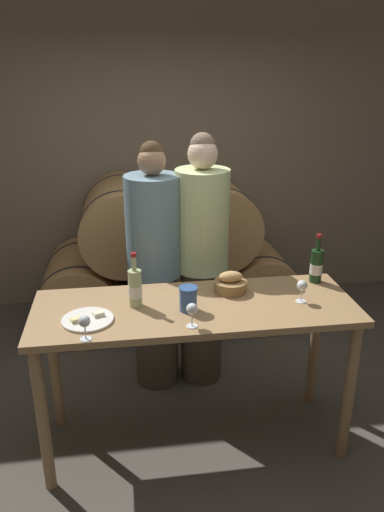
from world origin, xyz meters
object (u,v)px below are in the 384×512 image
Objects in this scene: wine_bottle_white at (135,288)px; wine_glass_far_left at (84,322)px; wine_glass_center at (302,287)px; tasting_table at (195,325)px; person_right at (202,263)px; blue_crock at (188,298)px; bread_basket at (230,284)px; cheese_plate at (88,319)px; wine_bottle_red at (316,266)px; wine_glass_left at (192,310)px; person_left at (155,269)px.

wine_bottle_white is 2.41× the size of wine_glass_far_left.
wine_glass_center is (1.21, 0.25, 0.00)m from wine_glass_far_left.
tasting_table is 1.01× the size of person_right.
person_right is 13.72× the size of wine_glass_center.
blue_crock is 1.05× the size of wine_glass_center.
bread_basket is 0.87m from cheese_plate.
cheese_plate is (-0.75, -0.78, 0.03)m from person_right.
tasting_table is 5.86× the size of wine_bottle_red.
wine_glass_center is (0.37, -0.20, 0.05)m from bread_basket.
blue_crock is 0.66m from wine_glass_center.
person_right reaches higher than wine_glass_left.
person_left is 13.37× the size of wine_glass_center.
wine_bottle_red is at bearing 17.84° from blue_crock.
person_right is (0.33, 0.00, 0.03)m from person_left.
person_left reaches higher than tasting_table.
person_left reaches higher than wine_glass_center.
blue_crock is at bearing -132.17° from tasting_table.
person_right is at bearing 99.50° from bread_basket.
person_right reaches higher than wine_bottle_red.
wine_glass_left is (-0.29, -0.39, 0.05)m from bread_basket.
wine_bottle_red is at bearing 15.38° from tasting_table.
person_right is (0.15, 0.68, 0.11)m from tasting_table.
person_left reaches higher than blue_crock.
blue_crock is at bearing 23.82° from wine_glass_far_left.
bread_basket is at bearing 11.01° from wine_bottle_white.
wine_glass_center is at bearing -57.38° from person_right.
wine_glass_center is at bearing -3.94° from tasting_table.
wine_glass_left is (-0.85, -0.46, -0.01)m from wine_bottle_red.
tasting_table is 6.66× the size of cheese_plate.
tasting_table is at bearing 26.31° from wine_glass_far_left.
person_left is at bearing 105.02° from tasting_table.
wine_bottle_white is 1.16× the size of cheese_plate.
tasting_table is at bearing -7.31° from wine_bottle_white.
person_right is 5.69× the size of wine_bottle_white.
blue_crock is 0.71× the size of bread_basket.
wine_glass_left is at bearing -151.61° from wine_bottle_red.
wine_bottle_white is at bearing 172.69° from tasting_table.
wine_bottle_white is 0.40m from wine_glass_left.
bread_basket is (0.24, 0.15, 0.18)m from tasting_table.
wine_glass_center is (0.66, 0.20, 0.00)m from wine_glass_left.
person_left is at bearing 128.52° from bread_basket.
person_right is 1.23m from wine_glass_far_left.
wine_bottle_white is (-0.34, 0.04, 0.24)m from tasting_table.
wine_bottle_red is 0.89m from blue_crock.
wine_glass_left is at bearing 5.77° from wine_glass_far_left.
bread_basket is 0.95m from wine_glass_far_left.
tasting_table is 0.34m from bread_basket.
wine_glass_far_left is 1.00× the size of wine_glass_left.
tasting_table is 13.85× the size of wine_glass_center.
wine_glass_far_left is (-0.41, -0.98, 0.15)m from person_left.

